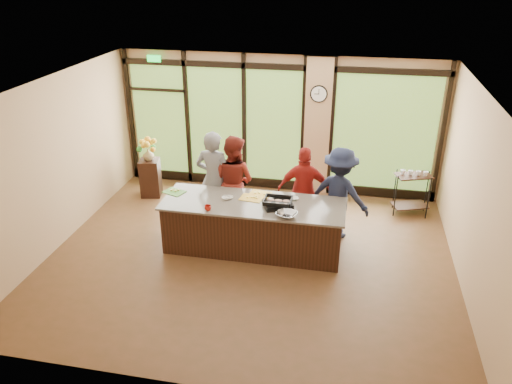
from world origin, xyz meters
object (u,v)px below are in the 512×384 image
at_px(cook_left, 214,180).
at_px(flower_stand, 151,178).
at_px(roasting_pan, 278,205).
at_px(cook_right, 339,194).
at_px(bar_cart, 412,188).
at_px(island_base, 253,227).

relative_size(cook_left, flower_stand, 2.33).
relative_size(cook_left, roasting_pan, 4.10).
relative_size(cook_right, flower_stand, 2.12).
distance_m(cook_right, bar_cart, 1.90).
relative_size(cook_right, bar_cart, 1.86).
height_order(cook_left, flower_stand, cook_left).
height_order(island_base, cook_right, cook_right).
height_order(island_base, flower_stand, island_base).
distance_m(cook_left, flower_stand, 2.11).
bearing_deg(roasting_pan, bar_cart, 15.38).
bearing_deg(roasting_pan, cook_left, 125.49).
bearing_deg(flower_stand, cook_left, -42.93).
distance_m(roasting_pan, flower_stand, 3.64).
bearing_deg(island_base, cook_left, 141.85).
height_order(cook_left, roasting_pan, cook_left).
bearing_deg(cook_right, bar_cart, -118.61).
distance_m(cook_right, roasting_pan, 1.30).
relative_size(cook_left, bar_cart, 2.04).
height_order(island_base, cook_left, cook_left).
xyz_separation_m(island_base, roasting_pan, (0.44, -0.06, 0.52)).
height_order(island_base, roasting_pan, roasting_pan).
height_order(cook_left, cook_right, cook_left).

